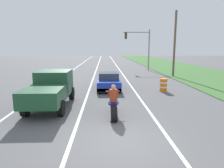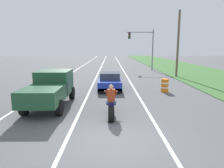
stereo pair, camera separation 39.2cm
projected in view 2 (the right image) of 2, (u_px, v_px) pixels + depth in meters
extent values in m
plane|color=#565659|center=(116.00, 141.00, 7.27)|extent=(160.00, 160.00, 0.00)
cube|color=white|center=(71.00, 73.00, 26.91)|extent=(0.14, 120.00, 0.01)
cube|color=white|center=(125.00, 73.00, 26.97)|extent=(0.14, 120.00, 0.01)
cube|color=white|center=(98.00, 73.00, 26.94)|extent=(0.14, 120.00, 0.01)
cube|color=#3D6B33|center=(200.00, 73.00, 27.06)|extent=(10.00, 120.00, 0.06)
cylinder|color=black|center=(111.00, 114.00, 9.16)|extent=(0.28, 0.69, 0.69)
cylinder|color=black|center=(111.00, 105.00, 10.70)|extent=(0.12, 0.63, 0.63)
cube|color=#1E194C|center=(111.00, 104.00, 9.93)|extent=(0.28, 1.10, 0.36)
cylinder|color=#B2B2B7|center=(111.00, 99.00, 10.55)|extent=(0.08, 0.36, 0.73)
cylinder|color=#A5A5AA|center=(111.00, 91.00, 10.46)|extent=(0.70, 0.05, 0.05)
cube|color=#993319|center=(111.00, 95.00, 9.62)|extent=(0.36, 0.24, 0.60)
sphere|color=tan|center=(111.00, 87.00, 9.54)|extent=(0.22, 0.22, 0.22)
cylinder|color=#384C7A|center=(107.00, 103.00, 9.72)|extent=(0.14, 0.47, 0.32)
cylinder|color=#993319|center=(107.00, 93.00, 9.90)|extent=(0.10, 0.51, 0.40)
cylinder|color=#384C7A|center=(115.00, 103.00, 9.72)|extent=(0.14, 0.47, 0.32)
cylinder|color=#993319|center=(116.00, 93.00, 9.91)|extent=(0.10, 0.51, 0.40)
cube|color=#1E38B2|center=(110.00, 82.00, 16.61)|extent=(1.80, 4.30, 0.64)
cube|color=#333D4C|center=(110.00, 76.00, 16.31)|extent=(1.56, 1.70, 0.52)
cube|color=black|center=(110.00, 90.00, 14.63)|extent=(1.76, 0.20, 0.28)
cylinder|color=black|center=(101.00, 82.00, 18.21)|extent=(0.24, 0.64, 0.64)
cylinder|color=black|center=(119.00, 82.00, 18.23)|extent=(0.24, 0.64, 0.64)
cylinder|color=black|center=(99.00, 89.00, 15.06)|extent=(0.24, 0.64, 0.64)
cylinder|color=black|center=(120.00, 89.00, 15.08)|extent=(0.24, 0.64, 0.64)
cube|color=#1E4C2D|center=(55.00, 82.00, 12.34)|extent=(1.90, 2.10, 1.40)
cube|color=#333D4C|center=(56.00, 75.00, 12.62)|extent=(1.67, 0.29, 0.57)
cube|color=#1E4C2D|center=(43.00, 95.00, 10.18)|extent=(1.90, 2.70, 0.80)
cylinder|color=black|center=(46.00, 93.00, 13.27)|extent=(0.28, 0.80, 0.80)
cylinder|color=black|center=(72.00, 93.00, 13.29)|extent=(0.28, 0.80, 0.80)
cylinder|color=black|center=(24.00, 108.00, 9.98)|extent=(0.28, 0.80, 0.80)
cylinder|color=black|center=(59.00, 108.00, 9.99)|extent=(0.28, 0.80, 0.80)
cylinder|color=gray|center=(153.00, 50.00, 29.78)|extent=(0.18, 0.18, 6.00)
cylinder|color=gray|center=(140.00, 32.00, 29.30)|extent=(3.89, 0.12, 0.12)
cube|color=black|center=(129.00, 36.00, 29.37)|extent=(0.32, 0.24, 0.90)
sphere|color=red|center=(130.00, 34.00, 29.19)|extent=(0.16, 0.16, 0.16)
sphere|color=orange|center=(129.00, 36.00, 29.23)|extent=(0.16, 0.16, 0.16)
sphere|color=green|center=(129.00, 38.00, 29.28)|extent=(0.16, 0.16, 0.16)
cylinder|color=brown|center=(178.00, 44.00, 22.77)|extent=(0.24, 0.24, 7.47)
cylinder|color=orange|center=(165.00, 85.00, 15.41)|extent=(0.56, 0.56, 1.00)
cylinder|color=white|center=(165.00, 83.00, 15.37)|extent=(0.58, 0.58, 0.10)
cylinder|color=white|center=(165.00, 87.00, 15.43)|extent=(0.58, 0.58, 0.10)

